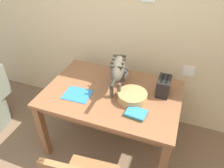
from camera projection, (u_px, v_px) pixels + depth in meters
The scene contains 9 objects.
wall_rear at pixel (137, 20), 2.29m from camera, with size 4.76×0.11×2.50m.
dining_table at pixel (112, 99), 2.17m from camera, with size 1.34×0.91×0.73m.
cat at pixel (118, 68), 2.05m from camera, with size 0.20×0.65×0.34m.
saucer_bowl at pixel (121, 75), 2.34m from camera, with size 0.18×0.18×0.04m, color #B7AAAC.
coffee_mug at pixel (121, 70), 2.30m from camera, with size 0.13×0.09×0.08m.
magazine at pixel (77, 94), 2.08m from camera, with size 0.26×0.22×0.01m, color #2D80CE.
book_stack at pixel (136, 113), 1.85m from camera, with size 0.20×0.16×0.03m.
wicker_basket at pixel (132, 96), 2.00m from camera, with size 0.28×0.28×0.08m.
toaster at pixel (164, 86), 2.05m from camera, with size 0.12×0.20×0.18m.
Camera 1 is at (0.53, -0.47, 2.04)m, focal length 34.21 mm.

